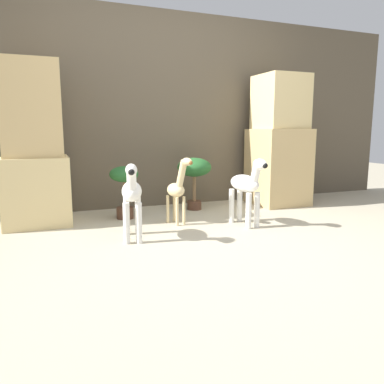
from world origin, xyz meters
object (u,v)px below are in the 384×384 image
zebra_right (246,187)px  potted_palm_front (194,170)px  potted_palm_back (124,182)px  giraffe_figurine (178,187)px  zebra_left (132,195)px

zebra_right → potted_palm_front: zebra_right is taller
potted_palm_front → potted_palm_back: (-0.81, -0.15, -0.07)m
zebra_right → potted_palm_back: bearing=145.2°
zebra_right → potted_palm_back: size_ratio=1.21×
giraffe_figurine → potted_palm_back: size_ratio=1.21×
zebra_right → giraffe_figurine: (-0.57, 0.28, -0.02)m
zebra_left → potted_palm_back: size_ratio=1.21×
zebra_left → potted_palm_front: (0.90, 0.91, 0.07)m
zebra_left → potted_palm_back: (0.09, 0.76, -0.00)m
zebra_right → zebra_left: bearing=-176.2°
zebra_left → giraffe_figurine: 0.61m
potted_palm_front → potted_palm_back: size_ratio=1.10×
zebra_right → giraffe_figurine: 0.64m
zebra_left → giraffe_figurine: (0.51, 0.35, -0.02)m
potted_palm_front → zebra_left: bearing=-134.5°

